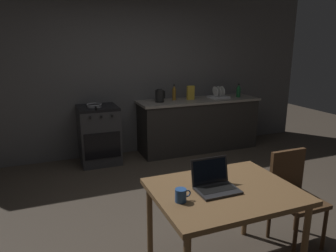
% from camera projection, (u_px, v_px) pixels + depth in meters
% --- Properties ---
extents(ground_plane, '(12.00, 12.00, 0.00)m').
position_uv_depth(ground_plane, '(180.00, 215.00, 3.49)').
color(ground_plane, '#473D33').
extents(back_wall, '(6.40, 0.10, 2.80)m').
position_uv_depth(back_wall, '(141.00, 71.00, 5.34)').
color(back_wall, '#525253').
rests_on(back_wall, ground_plane).
extents(kitchen_counter, '(2.16, 0.64, 0.91)m').
position_uv_depth(kitchen_counter, '(198.00, 124.00, 5.60)').
color(kitchen_counter, '#282623').
rests_on(kitchen_counter, ground_plane).
extents(stove_oven, '(0.60, 0.62, 0.91)m').
position_uv_depth(stove_oven, '(99.00, 135.00, 4.96)').
color(stove_oven, '#2D2D30').
rests_on(stove_oven, ground_plane).
extents(dining_table, '(1.11, 0.87, 0.75)m').
position_uv_depth(dining_table, '(224.00, 198.00, 2.46)').
color(dining_table, brown).
rests_on(dining_table, ground_plane).
extents(chair, '(0.40, 0.40, 0.88)m').
position_uv_depth(chair, '(293.00, 191.00, 2.94)').
color(chair, '#4C331E').
rests_on(chair, ground_plane).
extents(laptop, '(0.32, 0.27, 0.22)m').
position_uv_depth(laptop, '(215.00, 184.00, 2.42)').
color(laptop, '#232326').
rests_on(laptop, dining_table).
extents(electric_kettle, '(0.17, 0.15, 0.22)m').
position_uv_depth(electric_kettle, '(160.00, 96.00, 5.19)').
color(electric_kettle, black).
rests_on(electric_kettle, kitchen_counter).
extents(bottle, '(0.07, 0.07, 0.24)m').
position_uv_depth(bottle, '(238.00, 91.00, 5.69)').
color(bottle, '#19592D').
rests_on(bottle, kitchen_counter).
extents(frying_pan, '(0.23, 0.40, 0.05)m').
position_uv_depth(frying_pan, '(94.00, 105.00, 4.80)').
color(frying_pan, gray).
rests_on(frying_pan, stove_oven).
extents(coffee_mug, '(0.12, 0.08, 0.10)m').
position_uv_depth(coffee_mug, '(181.00, 195.00, 2.23)').
color(coffee_mug, '#264C8C').
rests_on(coffee_mug, dining_table).
extents(cereal_box, '(0.13, 0.05, 0.24)m').
position_uv_depth(cereal_box, '(191.00, 93.00, 5.41)').
color(cereal_box, gold).
rests_on(cereal_box, kitchen_counter).
extents(dish_rack, '(0.34, 0.26, 0.21)m').
position_uv_depth(dish_rack, '(219.00, 95.00, 5.61)').
color(dish_rack, silver).
rests_on(dish_rack, kitchen_counter).
extents(bottle_b, '(0.06, 0.06, 0.27)m').
position_uv_depth(bottle_b, '(174.00, 93.00, 5.37)').
color(bottle_b, '#8C601E').
rests_on(bottle_b, kitchen_counter).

